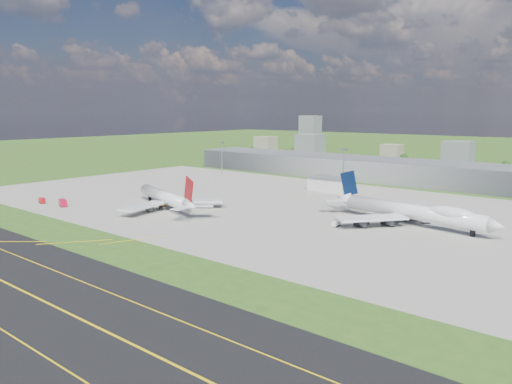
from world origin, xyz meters
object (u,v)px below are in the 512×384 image
Objects in this scene: airliner_blue_quad at (413,212)px; crash_tender at (42,201)px; van_white_far at (426,221)px; airliner_red_twin at (167,198)px; fire_truck at (63,203)px; van_white_near at (336,224)px; tug_yellow at (162,205)px.

airliner_blue_quad is 14.11× the size of crash_tender.
crash_tender reaches higher than van_white_far.
airliner_red_twin is at bearing -149.42° from airliner_blue_quad.
fire_truck is (-47.16, -31.57, -3.55)m from airliner_red_twin.
airliner_red_twin is 72.97m from crash_tender.
airliner_blue_quad is (113.04, 45.20, 0.64)m from airliner_red_twin.
van_white_far is at bearing -45.56° from van_white_near.
airliner_blue_quad is 126.81m from tug_yellow.
airliner_blue_quad is 9.29m from van_white_far.
van_white_near is at bearing -168.33° from van_white_far.
tug_yellow is at bearing 165.81° from van_white_far.
van_white_far is (116.70, 52.22, -4.21)m from airliner_red_twin.
tug_yellow is at bearing -151.00° from airliner_blue_quad.
tug_yellow is (41.30, 32.98, -0.88)m from fire_truck.
airliner_blue_quad is at bearing -48.76° from van_white_near.
crash_tender is at bearing 105.81° from van_white_near.
airliner_blue_quad is 194.39m from crash_tender.
airliner_red_twin reaches higher than van_white_far.
tug_yellow is 132.68m from van_white_far.
fire_truck is at bearing 170.37° from van_white_far.
tug_yellow is 0.87× the size of van_white_far.
crash_tender is at bearing -168.38° from tug_yellow.
crash_tender is at bearing 46.88° from airliner_red_twin.
van_white_far is (28.02, 31.54, -0.09)m from van_white_near.
fire_truck is 17.37m from crash_tender.
fire_truck is at bearing -161.15° from tug_yellow.
airliner_blue_quad reaches higher than fire_truck.
airliner_blue_quad is at bearing -139.36° from airliner_red_twin.
fire_truck is 2.18× the size of tug_yellow.
fire_truck is 184.04m from van_white_far.
crash_tender is at bearing 168.82° from van_white_far.
airliner_blue_quad reaches higher than tug_yellow.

